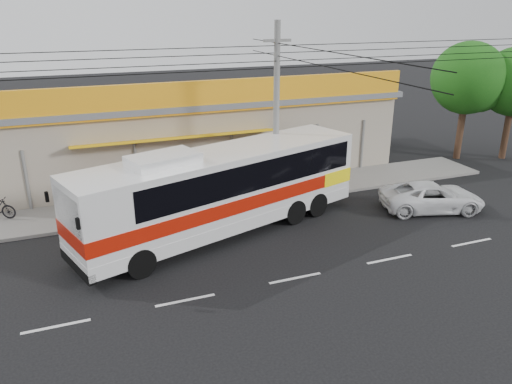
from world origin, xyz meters
TOP-DOWN VIEW (x-y plane):
  - ground at (0.00, 0.00)m, footprint 120.00×120.00m
  - sidewalk at (0.00, 6.00)m, footprint 30.00×3.20m
  - lane_markings at (0.00, -2.50)m, footprint 50.00×0.12m
  - storefront_building at (-0.01, 11.54)m, footprint 22.60×9.20m
  - coach_bus at (-1.02, 2.16)m, footprint 13.07×6.56m
  - motorbike_red at (-4.90, 4.70)m, footprint 1.71×0.95m
  - white_car at (8.74, 0.97)m, footprint 5.22×3.47m
  - utility_pole at (2.06, 4.20)m, footprint 34.00×14.00m
  - tree_near at (16.16, 7.35)m, footprint 4.35×4.35m

SIDE VIEW (x-z plane):
  - ground at x=0.00m, z-range 0.00..0.00m
  - lane_markings at x=0.00m, z-range -0.01..0.01m
  - sidewalk at x=0.00m, z-range 0.00..0.15m
  - motorbike_red at x=-4.90m, z-range 0.15..1.00m
  - white_car at x=8.74m, z-range 0.00..1.33m
  - coach_bus at x=-1.02m, z-range 0.14..4.10m
  - storefront_building at x=-0.01m, z-range -0.55..5.15m
  - tree_near at x=16.16m, z-range 1.28..8.50m
  - utility_pole at x=2.06m, z-range 2.78..11.36m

